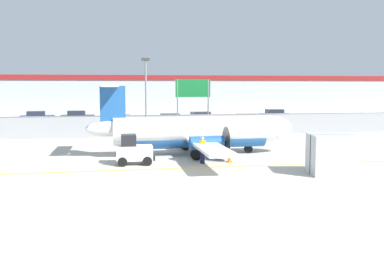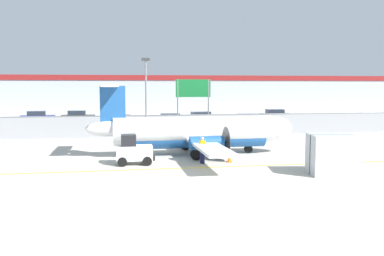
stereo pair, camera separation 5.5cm
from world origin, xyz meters
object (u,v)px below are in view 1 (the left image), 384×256
(highway_sign, at_px, (193,93))
(parked_car_4, at_px, (201,118))
(traffic_cone_near_left, at_px, (230,157))
(apron_light_pole, at_px, (146,92))
(parked_car_2, at_px, (119,122))
(cargo_container, at_px, (332,154))
(parked_car_3, at_px, (169,120))
(traffic_cone_near_right, at_px, (146,154))
(parked_car_5, at_px, (248,121))
(ground_crew_worker, at_px, (202,149))
(parked_car_6, at_px, (275,115))
(baggage_tug, at_px, (134,151))
(commuter_airplane, at_px, (198,132))
(parked_car_0, at_px, (37,117))
(parked_car_1, at_px, (78,117))

(highway_sign, bearing_deg, parked_car_4, 72.82)
(highway_sign, bearing_deg, traffic_cone_near_left, -92.38)
(apron_light_pole, bearing_deg, parked_car_2, 103.58)
(highway_sign, bearing_deg, cargo_container, -79.84)
(traffic_cone_near_left, height_order, parked_car_3, parked_car_3)
(parked_car_2, bearing_deg, cargo_container, 110.17)
(traffic_cone_near_left, height_order, traffic_cone_near_right, same)
(parked_car_2, xyz_separation_m, parked_car_5, (14.48, -0.71, 0.00))
(parked_car_4, bearing_deg, parked_car_2, -164.92)
(ground_crew_worker, xyz_separation_m, cargo_container, (6.37, -4.39, 0.15))
(parked_car_2, bearing_deg, traffic_cone_near_right, 91.29)
(parked_car_6, bearing_deg, baggage_tug, -123.76)
(traffic_cone_near_right, distance_m, parked_car_5, 22.56)
(traffic_cone_near_left, height_order, parked_car_5, parked_car_5)
(commuter_airplane, xyz_separation_m, parked_car_0, (-15.48, 26.94, -0.71))
(parked_car_3, relative_size, parked_car_6, 1.02)
(cargo_container, bearing_deg, parked_car_5, 92.34)
(commuter_airplane, xyz_separation_m, parked_car_3, (0.30, 19.31, -0.71))
(commuter_airplane, xyz_separation_m, traffic_cone_near_right, (-3.77, -1.20, -1.29))
(parked_car_1, distance_m, apron_light_pole, 20.26)
(cargo_container, xyz_separation_m, parked_car_6, (9.60, 33.37, -0.21))
(cargo_container, xyz_separation_m, highway_sign, (-3.87, 21.57, 3.04))
(traffic_cone_near_left, relative_size, parked_car_0, 0.15)
(parked_car_5, relative_size, parked_car_6, 1.01)
(parked_car_6, height_order, apron_light_pole, apron_light_pole)
(traffic_cone_near_right, height_order, parked_car_1, parked_car_1)
(parked_car_1, height_order, highway_sign, highway_sign)
(traffic_cone_near_right, bearing_deg, traffic_cone_near_left, -22.46)
(traffic_cone_near_right, distance_m, parked_car_0, 30.49)
(parked_car_6, height_order, highway_sign, highway_sign)
(ground_crew_worker, relative_size, parked_car_6, 0.40)
(commuter_airplane, bearing_deg, baggage_tug, -147.03)
(parked_car_0, distance_m, parked_car_4, 20.74)
(parked_car_4, bearing_deg, highway_sign, -113.06)
(commuter_airplane, height_order, parked_car_4, commuter_airplane)
(baggage_tug, relative_size, cargo_container, 0.87)
(parked_car_6, bearing_deg, parked_car_4, -160.06)
(traffic_cone_near_left, bearing_deg, commuter_airplane, 112.64)
(ground_crew_worker, distance_m, parked_car_0, 33.97)
(parked_car_3, bearing_deg, traffic_cone_near_left, 96.81)
(parked_car_0, bearing_deg, parked_car_1, -6.30)
(highway_sign, bearing_deg, ground_crew_worker, -98.30)
(ground_crew_worker, xyz_separation_m, traffic_cone_near_left, (1.80, 0.17, -0.64))
(parked_car_0, height_order, parked_car_1, same)
(commuter_airplane, bearing_deg, traffic_cone_near_left, -67.61)
(parked_car_3, height_order, parked_car_5, same)
(traffic_cone_near_right, bearing_deg, parked_car_5, 55.16)
(parked_car_3, relative_size, parked_car_4, 0.99)
(parked_car_1, bearing_deg, parked_car_2, -61.19)
(traffic_cone_near_left, height_order, parked_car_0, parked_car_0)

